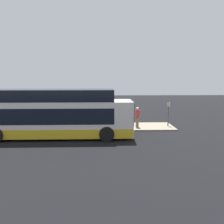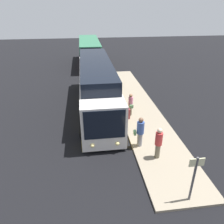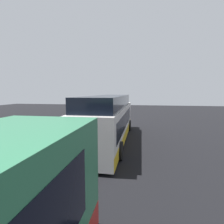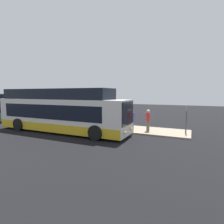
% 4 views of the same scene
% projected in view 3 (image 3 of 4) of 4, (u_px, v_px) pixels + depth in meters
% --- Properties ---
extents(ground, '(80.00, 80.00, 0.00)m').
position_uv_depth(ground, '(110.00, 140.00, 14.47)').
color(ground, black).
extents(platform, '(20.00, 3.13, 0.12)m').
position_uv_depth(platform, '(74.00, 138.00, 14.99)').
color(platform, gray).
rests_on(platform, ground).
extents(bus_lead, '(12.28, 2.84, 3.69)m').
position_uv_depth(bus_lead, '(110.00, 121.00, 13.89)').
color(bus_lead, silver).
rests_on(bus_lead, ground).
extents(passenger_boarding, '(0.50, 0.33, 1.72)m').
position_uv_depth(passenger_boarding, '(89.00, 123.00, 16.26)').
color(passenger_boarding, '#6B604C').
rests_on(passenger_boarding, platform).
extents(passenger_waiting, '(0.46, 0.62, 1.86)m').
position_uv_depth(passenger_waiting, '(101.00, 117.00, 20.00)').
color(passenger_waiting, gray).
rests_on(passenger_waiting, platform).
extents(passenger_with_bags, '(0.53, 0.53, 1.83)m').
position_uv_depth(passenger_with_bags, '(98.00, 116.00, 21.29)').
color(passenger_with_bags, '#6B604C').
rests_on(passenger_with_bags, platform).
extents(suitcase, '(0.39, 0.27, 0.99)m').
position_uv_depth(suitcase, '(93.00, 128.00, 16.69)').
color(suitcase, maroon).
rests_on(suitcase, platform).
extents(sign_post, '(0.10, 0.63, 2.24)m').
position_uv_depth(sign_post, '(100.00, 110.00, 24.22)').
color(sign_post, '#4C4C51').
rests_on(sign_post, platform).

